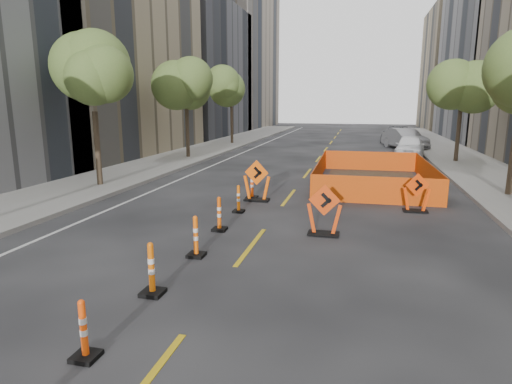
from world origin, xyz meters
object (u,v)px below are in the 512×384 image
(channelizer_7, at_px, (252,185))
(chevron_sign_center, at_px, (324,210))
(channelizer_6, at_px, (239,199))
(parked_car_mid, at_px, (404,139))
(channelizer_2, at_px, (84,330))
(channelizer_5, at_px, (219,214))
(channelizer_4, at_px, (196,236))
(channelizer_3, at_px, (151,269))
(chevron_sign_left, at_px, (257,181))
(parked_car_near, at_px, (410,146))
(parked_car_far, at_px, (395,135))
(chevron_sign_right, at_px, (417,193))

(channelizer_7, relative_size, chevron_sign_center, 0.74)
(channelizer_6, bearing_deg, parked_car_mid, 71.91)
(channelizer_2, distance_m, channelizer_5, 6.54)
(channelizer_4, height_order, channelizer_5, channelizer_4)
(channelizer_3, xyz_separation_m, chevron_sign_left, (0.07, 8.38, 0.24))
(channelizer_4, bearing_deg, chevron_sign_left, 89.82)
(channelizer_2, bearing_deg, chevron_sign_center, 67.18)
(channelizer_4, distance_m, parked_car_near, 22.26)
(chevron_sign_center, bearing_deg, parked_car_near, 74.79)
(channelizer_6, bearing_deg, channelizer_2, -88.89)
(channelizer_3, bearing_deg, parked_car_near, 73.15)
(channelizer_2, bearing_deg, chevron_sign_left, 89.85)
(parked_car_mid, bearing_deg, channelizer_2, -126.32)
(channelizer_4, relative_size, channelizer_7, 0.95)
(chevron_sign_center, height_order, parked_car_mid, parked_car_mid)
(channelizer_4, distance_m, parked_car_far, 33.29)
(channelizer_2, relative_size, parked_car_near, 0.21)
(chevron_sign_right, xyz_separation_m, parked_car_far, (1.14, 26.75, 0.03))
(channelizer_6, distance_m, chevron_sign_left, 1.88)
(channelizer_4, bearing_deg, chevron_sign_center, 40.71)
(channelizer_3, xyz_separation_m, channelizer_5, (-0.08, 4.36, -0.03))
(channelizer_5, height_order, chevron_sign_center, chevron_sign_center)
(channelizer_4, bearing_deg, channelizer_2, -90.11)
(channelizer_3, bearing_deg, parked_car_mid, 76.03)
(channelizer_3, distance_m, chevron_sign_left, 8.39)
(chevron_sign_left, distance_m, chevron_sign_center, 4.70)
(channelizer_2, distance_m, parked_car_mid, 32.04)
(channelizer_5, relative_size, channelizer_7, 0.94)
(channelizer_7, relative_size, parked_car_near, 0.24)
(channelizer_5, distance_m, parked_car_mid, 25.74)
(parked_car_mid, bearing_deg, channelizer_7, -133.46)
(channelizer_5, relative_size, chevron_sign_left, 0.65)
(channelizer_5, height_order, chevron_sign_left, chevron_sign_left)
(channelizer_7, distance_m, chevron_sign_right, 6.00)
(chevron_sign_right, xyz_separation_m, parked_car_near, (1.31, 15.30, 0.08))
(channelizer_2, height_order, parked_car_far, parked_car_far)
(channelizer_7, height_order, parked_car_far, parked_car_far)
(channelizer_7, bearing_deg, parked_car_mid, 69.91)
(channelizer_7, bearing_deg, channelizer_3, -88.65)
(channelizer_4, bearing_deg, parked_car_mid, 75.05)
(chevron_sign_center, bearing_deg, chevron_sign_right, 47.21)
(channelizer_2, height_order, channelizer_6, channelizer_6)
(parked_car_mid, height_order, parked_car_far, parked_car_mid)
(channelizer_5, height_order, parked_car_far, parked_car_far)
(channelizer_7, relative_size, parked_car_mid, 0.22)
(channelizer_6, bearing_deg, chevron_sign_center, -31.95)
(channelizer_5, xyz_separation_m, parked_car_mid, (7.31, 24.68, 0.30))
(chevron_sign_left, height_order, parked_car_near, chevron_sign_left)
(channelizer_3, bearing_deg, channelizer_5, 91.11)
(channelizer_6, relative_size, chevron_sign_center, 0.65)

